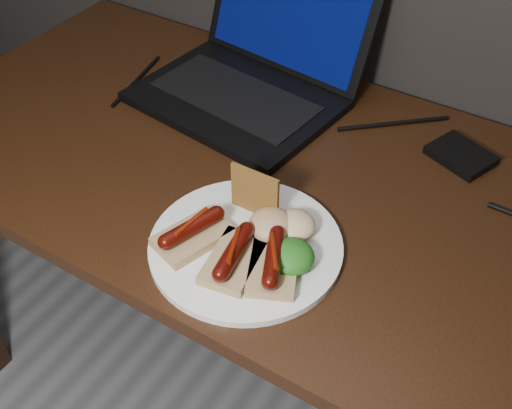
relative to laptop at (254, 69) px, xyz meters
name	(u,v)px	position (x,y,z in m)	size (l,w,h in m)	color
desk	(267,205)	(0.15, -0.20, -0.14)	(1.40, 0.70, 0.75)	#341C0D
laptop	(254,69)	(0.00, 0.00, 0.00)	(0.42, 0.41, 0.25)	black
hard_drive	(461,155)	(0.43, 0.01, -0.04)	(0.11, 0.08, 0.02)	black
desk_cables	(305,127)	(0.15, -0.06, -0.05)	(0.90, 0.32, 0.01)	black
plate	(246,246)	(0.22, -0.38, -0.05)	(0.30, 0.30, 0.01)	white
bread_sausage_left	(192,233)	(0.15, -0.42, -0.02)	(0.10, 0.13, 0.04)	tan
bread_sausage_center	(234,257)	(0.23, -0.43, -0.02)	(0.09, 0.13, 0.04)	tan
bread_sausage_right	(274,262)	(0.29, -0.41, -0.02)	(0.11, 0.13, 0.04)	tan
crispbread	(255,192)	(0.20, -0.32, 0.00)	(0.09, 0.01, 0.09)	#A0702B
salad_greens	(291,256)	(0.30, -0.38, -0.02)	(0.07, 0.07, 0.04)	#0F4F12
salsa_mound	(272,225)	(0.25, -0.34, -0.02)	(0.07, 0.07, 0.04)	maroon
coleslaw_mound	(295,225)	(0.28, -0.32, -0.02)	(0.06, 0.06, 0.04)	beige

